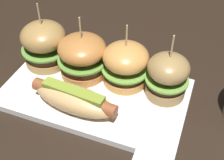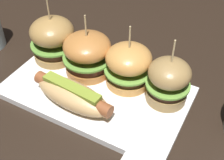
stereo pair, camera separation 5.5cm
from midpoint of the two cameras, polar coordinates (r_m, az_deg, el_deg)
The scene contains 7 objects.
ground_plane at distance 0.60m, azimuth -0.40°, elevation -2.85°, with size 3.00×3.00×0.00m, color black.
platter_main at distance 0.60m, azimuth -0.40°, elevation -2.37°, with size 0.36×0.20×0.01m, color white.
hot_dog at distance 0.55m, azimuth -4.77°, elevation -2.94°, with size 0.17×0.07×0.05m.
slider_far_left at distance 0.65m, azimuth -8.89°, elevation 7.75°, with size 0.10×0.10×0.14m.
slider_center_left at distance 0.61m, azimuth -2.13°, elevation 4.96°, with size 0.10×0.10×0.13m.
slider_center_right at distance 0.58m, azimuth 5.89°, elevation 2.72°, with size 0.10×0.10×0.13m.
slider_far_right at distance 0.56m, azimuth 13.56°, elevation -0.28°, with size 0.08×0.08×0.13m.
Camera 2 is at (0.23, -0.36, 0.42)m, focal length 47.68 mm.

